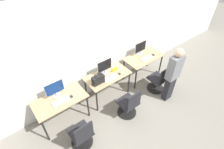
# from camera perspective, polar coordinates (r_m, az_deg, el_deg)

# --- Properties ---
(ground_plane) EXTENTS (20.00, 20.00, 0.00)m
(ground_plane) POSITION_cam_1_polar(r_m,az_deg,el_deg) (4.82, 0.91, -8.89)
(ground_plane) COLOR gray
(wall_back) EXTENTS (12.00, 0.05, 2.80)m
(wall_back) POSITION_cam_1_polar(r_m,az_deg,el_deg) (4.36, -5.07, 9.16)
(wall_back) COLOR silver
(wall_back) RESTS_ON ground_plane
(desk_left) EXTENTS (1.16, 0.62, 0.75)m
(desk_left) POSITION_cam_1_polar(r_m,az_deg,el_deg) (4.11, -16.49, -8.66)
(desk_left) COLOR tan
(desk_left) RESTS_ON ground_plane
(monitor_left) EXTENTS (0.42, 0.18, 0.41)m
(monitor_left) POSITION_cam_1_polar(r_m,az_deg,el_deg) (4.00, -18.20, -4.49)
(monitor_left) COLOR #B2B2B7
(monitor_left) RESTS_ON desk_left
(keyboard_left) EXTENTS (0.39, 0.16, 0.02)m
(keyboard_left) POSITION_cam_1_polar(r_m,az_deg,el_deg) (3.99, -16.33, -8.36)
(keyboard_left) COLOR silver
(keyboard_left) RESTS_ON desk_left
(mouse_left) EXTENTS (0.06, 0.09, 0.03)m
(mouse_left) POSITION_cam_1_polar(r_m,az_deg,el_deg) (4.02, -13.08, -6.95)
(mouse_left) COLOR #333333
(mouse_left) RESTS_ON desk_left
(office_chair_left) EXTENTS (0.48, 0.48, 0.86)m
(office_chair_left) POSITION_cam_1_polar(r_m,az_deg,el_deg) (3.90, -9.80, -19.03)
(office_chair_left) COLOR black
(office_chair_left) RESTS_ON ground_plane
(desk_center) EXTENTS (1.16, 0.62, 0.75)m
(desk_center) POSITION_cam_1_polar(r_m,az_deg,el_deg) (4.51, -1.45, -1.08)
(desk_center) COLOR tan
(desk_center) RESTS_ON ground_plane
(monitor_center) EXTENTS (0.42, 0.18, 0.41)m
(monitor_center) POSITION_cam_1_polar(r_m,az_deg,el_deg) (4.39, -2.42, 2.68)
(monitor_center) COLOR #B2B2B7
(monitor_center) RESTS_ON desk_center
(keyboard_center) EXTENTS (0.39, 0.16, 0.02)m
(keyboard_center) POSITION_cam_1_polar(r_m,az_deg,el_deg) (4.37, -0.39, -1.06)
(keyboard_center) COLOR silver
(keyboard_center) RESTS_ON desk_center
(mouse_center) EXTENTS (0.06, 0.09, 0.03)m
(mouse_center) POSITION_cam_1_polar(r_m,az_deg,el_deg) (4.48, 2.49, 0.31)
(mouse_center) COLOR #333333
(mouse_center) RESTS_ON desk_center
(office_chair_center) EXTENTS (0.48, 0.48, 0.86)m
(office_chair_center) POSITION_cam_1_polar(r_m,az_deg,el_deg) (4.33, 5.56, -9.90)
(office_chair_center) COLOR black
(office_chair_center) RESTS_ON ground_plane
(desk_right) EXTENTS (1.16, 0.62, 0.75)m
(desk_right) POSITION_cam_1_polar(r_m,az_deg,el_deg) (5.23, 10.25, 4.92)
(desk_right) COLOR tan
(desk_right) RESTS_ON ground_plane
(monitor_right) EXTENTS (0.42, 0.18, 0.41)m
(monitor_right) POSITION_cam_1_polar(r_m,az_deg,el_deg) (5.15, 9.24, 8.60)
(monitor_right) COLOR #B2B2B7
(monitor_right) RESTS_ON desk_right
(keyboard_right) EXTENTS (0.39, 0.16, 0.02)m
(keyboard_right) POSITION_cam_1_polar(r_m,az_deg,el_deg) (5.11, 11.28, 5.24)
(keyboard_right) COLOR silver
(keyboard_right) RESTS_ON desk_right
(mouse_right) EXTENTS (0.06, 0.09, 0.03)m
(mouse_right) POSITION_cam_1_polar(r_m,az_deg,el_deg) (5.29, 13.37, 6.32)
(mouse_right) COLOR #333333
(mouse_right) RESTS_ON desk_right
(office_chair_right) EXTENTS (0.48, 0.48, 0.86)m
(office_chair_right) POSITION_cam_1_polar(r_m,az_deg,el_deg) (5.06, 14.94, -2.03)
(office_chair_right) COLOR black
(office_chair_right) RESTS_ON ground_plane
(person_right) EXTENTS (0.36, 0.21, 1.60)m
(person_right) POSITION_cam_1_polar(r_m,az_deg,el_deg) (4.57, 19.28, 0.21)
(person_right) COLOR #232328
(person_right) RESTS_ON ground_plane
(handbag) EXTENTS (0.30, 0.18, 0.25)m
(handbag) POSITION_cam_1_polar(r_m,az_deg,el_deg) (4.17, -4.56, -1.64)
(handbag) COLOR black
(handbag) RESTS_ON desk_center
(placard_center) EXTENTS (0.16, 0.03, 0.08)m
(placard_center) POSITION_cam_1_polar(r_m,az_deg,el_deg) (4.57, 0.86, 1.66)
(placard_center) COLOR yellow
(placard_center) RESTS_ON desk_center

